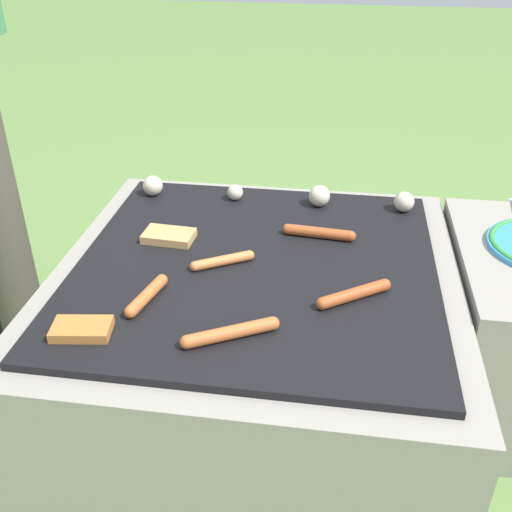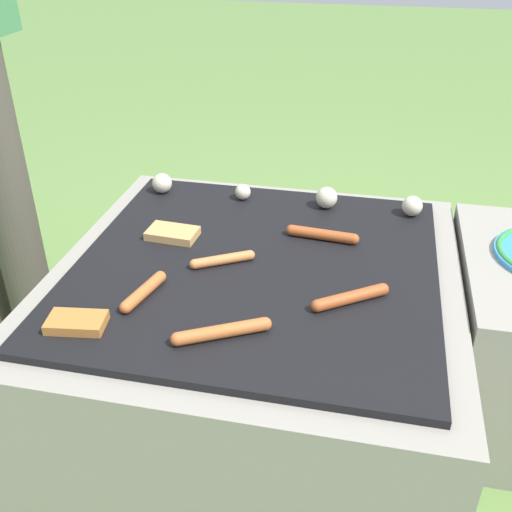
% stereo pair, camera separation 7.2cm
% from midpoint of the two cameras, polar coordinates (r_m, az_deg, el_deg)
% --- Properties ---
extents(ground_plane, '(14.00, 14.00, 0.00)m').
position_cam_midpoint_polar(ground_plane, '(1.64, 1.30, -14.04)').
color(ground_plane, '#608442').
extents(grill, '(0.92, 0.92, 0.44)m').
position_cam_midpoint_polar(grill, '(1.49, 1.40, -8.07)').
color(grill, gray).
rests_on(grill, ground_plane).
extents(sausage_mid_left, '(0.18, 0.04, 0.03)m').
position_cam_midpoint_polar(sausage_mid_left, '(1.46, 7.73, 2.02)').
color(sausage_mid_left, '#A34C23').
rests_on(sausage_mid_left, grill).
extents(sausage_front_left, '(0.14, 0.09, 0.02)m').
position_cam_midpoint_polar(sausage_front_left, '(1.35, -1.68, -0.37)').
color(sausage_front_left, '#C6753D').
rests_on(sausage_front_left, grill).
extents(sausage_mid_right, '(0.15, 0.11, 0.03)m').
position_cam_midpoint_polar(sausage_mid_right, '(1.25, 10.64, -3.92)').
color(sausage_mid_right, '#A34C23').
rests_on(sausage_mid_right, grill).
extents(sausage_back_center, '(0.05, 0.15, 0.03)m').
position_cam_midpoint_polar(sausage_back_center, '(1.26, -9.04, -3.39)').
color(sausage_back_center, '#B7602D').
rests_on(sausage_back_center, grill).
extents(sausage_front_center, '(0.18, 0.11, 0.03)m').
position_cam_midpoint_polar(sausage_front_center, '(1.14, -1.44, -7.23)').
color(sausage_front_center, '#B7602D').
rests_on(sausage_front_center, grill).
extents(bread_slice_left, '(0.13, 0.08, 0.02)m').
position_cam_midpoint_polar(bread_slice_left, '(1.47, -6.57, 2.13)').
color(bread_slice_left, tan).
rests_on(bread_slice_left, grill).
extents(bread_slice_right, '(0.12, 0.08, 0.02)m').
position_cam_midpoint_polar(bread_slice_right, '(1.20, -15.08, -6.15)').
color(bread_slice_right, '#B27033').
rests_on(bread_slice_right, grill).
extents(mushroom_row, '(0.74, 0.06, 0.06)m').
position_cam_midpoint_polar(mushroom_row, '(1.63, 4.25, 5.84)').
color(mushroom_row, beige).
rests_on(mushroom_row, grill).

